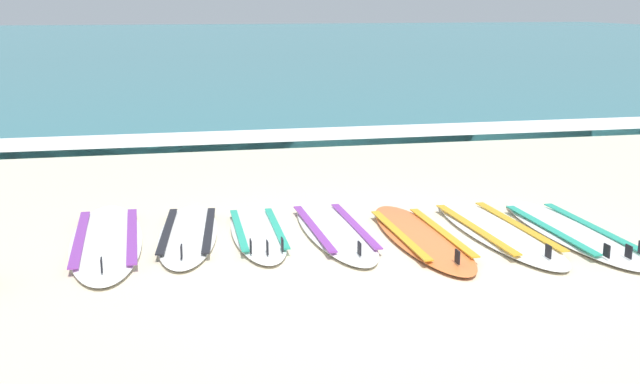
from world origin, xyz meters
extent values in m
plane|color=beige|center=(0.00, 0.00, 0.00)|extent=(80.00, 80.00, 0.00)
cube|color=teal|center=(0.00, 35.03, 0.05)|extent=(80.00, 60.00, 0.10)
cube|color=white|center=(0.00, 5.60, 0.06)|extent=(80.00, 1.13, 0.11)
ellipsoid|color=white|center=(-2.28, 0.71, 0.04)|extent=(0.66, 2.53, 0.07)
cube|color=purple|center=(-2.50, 0.71, 0.08)|extent=(0.11, 1.77, 0.01)
cube|color=purple|center=(-2.05, 0.71, 0.08)|extent=(0.11, 1.77, 0.01)
cube|color=black|center=(-2.27, -0.28, 0.12)|extent=(0.01, 0.09, 0.11)
ellipsoid|color=white|center=(-1.54, 0.75, 0.04)|extent=(0.77, 2.16, 0.07)
cube|color=black|center=(-1.73, 0.78, 0.08)|extent=(0.25, 1.48, 0.01)
cube|color=black|center=(-1.36, 0.73, 0.08)|extent=(0.25, 1.48, 0.01)
cube|color=black|center=(-1.64, -0.06, 0.12)|extent=(0.02, 0.09, 0.11)
ellipsoid|color=white|center=(-0.91, 0.66, 0.04)|extent=(0.55, 1.96, 0.07)
cube|color=teal|center=(-1.08, 0.66, 0.08)|extent=(0.11, 1.36, 0.01)
cube|color=teal|center=(-0.73, 0.65, 0.08)|extent=(0.11, 1.36, 0.01)
cube|color=black|center=(-0.93, -0.10, 0.12)|extent=(0.01, 0.09, 0.11)
cube|color=black|center=(-1.07, -0.04, 0.12)|extent=(0.01, 0.09, 0.11)
cube|color=black|center=(-0.80, -0.04, 0.12)|extent=(0.01, 0.09, 0.11)
ellipsoid|color=white|center=(-0.20, 0.58, 0.04)|extent=(0.58, 2.23, 0.07)
cube|color=purple|center=(-0.40, 0.58, 0.08)|extent=(0.09, 1.56, 0.01)
cube|color=purple|center=(0.00, 0.58, 0.08)|extent=(0.09, 1.56, 0.01)
cube|color=black|center=(-0.19, -0.29, 0.12)|extent=(0.01, 0.09, 0.11)
ellipsoid|color=orange|center=(0.52, 0.21, 0.04)|extent=(0.57, 2.26, 0.07)
cube|color=gold|center=(0.32, 0.21, 0.08)|extent=(0.08, 1.58, 0.01)
cube|color=gold|center=(0.73, 0.21, 0.08)|extent=(0.08, 1.58, 0.01)
cube|color=black|center=(0.52, -0.67, 0.12)|extent=(0.01, 0.09, 0.11)
ellipsoid|color=white|center=(1.28, 0.25, 0.04)|extent=(0.67, 2.44, 0.07)
cube|color=gold|center=(1.07, 0.24, 0.08)|extent=(0.13, 1.70, 0.01)
cube|color=gold|center=(1.50, 0.25, 0.08)|extent=(0.13, 1.70, 0.01)
cube|color=black|center=(1.31, -0.70, 0.12)|extent=(0.01, 0.09, 0.11)
ellipsoid|color=white|center=(1.95, 0.08, 0.04)|extent=(0.60, 2.37, 0.07)
cube|color=teal|center=(1.73, 0.08, 0.08)|extent=(0.09, 1.66, 0.01)
cube|color=teal|center=(2.16, 0.08, 0.08)|extent=(0.09, 1.66, 0.01)
cube|color=black|center=(1.95, -0.84, 0.12)|extent=(0.01, 0.09, 0.11)
cube|color=black|center=(1.79, -0.78, 0.12)|extent=(0.01, 0.09, 0.11)
camera|label=1|loc=(-1.85, -6.39, 2.13)|focal=44.65mm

